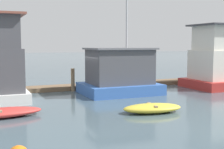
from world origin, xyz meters
name	(u,v)px	position (x,y,z in m)	size (l,w,h in m)	color
ground_plane	(106,94)	(0.00, 0.00, 0.00)	(200.00, 200.00, 0.00)	#475B66
dock_walkway	(91,86)	(0.00, 3.02, 0.15)	(33.80, 1.58, 0.30)	brown
houseboat_blue	(120,73)	(0.90, -0.20, 1.39)	(5.01, 3.85, 7.29)	#3866B7
dinghy_yellow	(152,108)	(-0.06, -6.19, 0.22)	(3.11, 1.76, 0.44)	yellow
mooring_post_far_left	(10,86)	(-6.02, 1.98, 0.63)	(0.30, 0.30, 1.25)	brown
mooring_post_far_right	(73,80)	(-1.75, 1.98, 0.81)	(0.26, 0.26, 1.63)	#846B4C
mooring_post_centre	(3,83)	(-6.41, 1.98, 0.79)	(0.24, 0.24, 1.59)	brown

